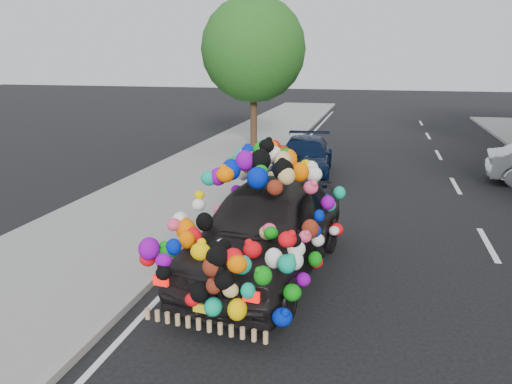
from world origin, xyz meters
TOP-DOWN VIEW (x-y plane):
  - ground at (0.00, 0.00)m, footprint 100.00×100.00m
  - sidewalk at (-4.30, 0.00)m, footprint 4.00×60.00m
  - kerb at (-2.35, 0.00)m, footprint 0.15×60.00m
  - lane_markings at (3.60, 0.00)m, footprint 6.00×50.00m
  - tree_near_sidewalk at (-3.80, 9.50)m, footprint 4.20×4.20m
  - plush_art_car at (-0.57, -2.38)m, footprint 2.90×5.31m
  - navy_sedan at (-1.02, 5.20)m, footprint 1.97×4.30m

SIDE VIEW (x-z plane):
  - ground at x=0.00m, z-range 0.00..0.00m
  - lane_markings at x=3.60m, z-range 0.00..0.01m
  - sidewalk at x=-4.30m, z-range 0.00..0.12m
  - kerb at x=-2.35m, z-range 0.00..0.13m
  - navy_sedan at x=-1.02m, z-range 0.00..1.22m
  - plush_art_car at x=-0.57m, z-range 0.04..2.35m
  - tree_near_sidewalk at x=-3.80m, z-range 0.96..7.09m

